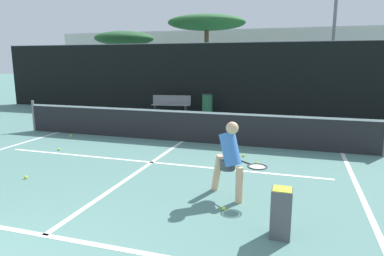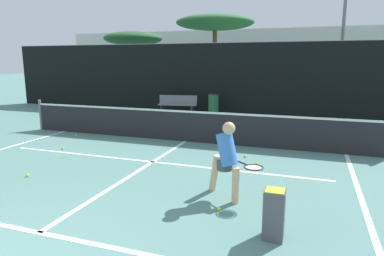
# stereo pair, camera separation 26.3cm
# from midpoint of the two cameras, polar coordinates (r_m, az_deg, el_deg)

# --- Properties ---
(court_baseline_near) EXTENTS (11.00, 0.10, 0.01)m
(court_baseline_near) POSITION_cam_midpoint_polar(r_m,az_deg,el_deg) (5.51, -22.83, -15.78)
(court_baseline_near) COLOR white
(court_baseline_near) RESTS_ON ground
(court_service_line) EXTENTS (8.25, 0.10, 0.01)m
(court_service_line) POSITION_cam_midpoint_polar(r_m,az_deg,el_deg) (8.40, -5.69, -5.64)
(court_service_line) COLOR white
(court_service_line) RESTS_ON ground
(court_center_mark) EXTENTS (0.10, 6.00, 0.01)m
(court_center_mark) POSITION_cam_midpoint_polar(r_m,az_deg,el_deg) (7.80, -7.88, -7.01)
(court_center_mark) COLOR white
(court_center_mark) RESTS_ON ground
(court_sideline_right) EXTENTS (0.10, 7.00, 0.01)m
(court_sideline_right) POSITION_cam_midpoint_polar(r_m,az_deg,el_deg) (7.08, 27.25, -10.10)
(court_sideline_right) COLOR white
(court_sideline_right) RESTS_ON ground
(net) EXTENTS (11.09, 0.09, 1.07)m
(net) POSITION_cam_midpoint_polar(r_m,az_deg,el_deg) (10.35, -0.36, 0.52)
(net) COLOR slate
(net) RESTS_ON ground
(fence_back) EXTENTS (24.00, 0.06, 3.24)m
(fence_back) POSITION_cam_midpoint_polar(r_m,az_deg,el_deg) (15.86, 6.92, 8.15)
(fence_back) COLOR black
(fence_back) RESTS_ON ground
(player_practicing) EXTENTS (1.16, 0.71, 1.40)m
(player_practicing) POSITION_cam_midpoint_polar(r_m,az_deg,el_deg) (6.07, 7.08, -4.82)
(player_practicing) COLOR #DBAD84
(player_practicing) RESTS_ON ground
(tennis_ball_scattered_0) EXTENTS (0.07, 0.07, 0.07)m
(tennis_ball_scattered_0) POSITION_cam_midpoint_polar(r_m,az_deg,el_deg) (8.87, 9.71, -4.63)
(tennis_ball_scattered_0) COLOR #D1E033
(tennis_ball_scattered_0) RESTS_ON ground
(tennis_ball_scattered_1) EXTENTS (0.07, 0.07, 0.07)m
(tennis_ball_scattered_1) POSITION_cam_midpoint_polar(r_m,az_deg,el_deg) (5.79, 5.83, -13.25)
(tennis_ball_scattered_1) COLOR #D1E033
(tennis_ball_scattered_1) RESTS_ON ground
(tennis_ball_scattered_2) EXTENTS (0.07, 0.07, 0.07)m
(tennis_ball_scattered_2) POSITION_cam_midpoint_polar(r_m,az_deg,el_deg) (8.05, -24.87, -7.17)
(tennis_ball_scattered_2) COLOR #D1E033
(tennis_ball_scattered_2) RESTS_ON ground
(tennis_ball_scattered_3) EXTENTS (0.07, 0.07, 0.07)m
(tennis_ball_scattered_3) POSITION_cam_midpoint_polar(r_m,az_deg,el_deg) (10.14, -20.04, -3.16)
(tennis_ball_scattered_3) COLOR #D1E033
(tennis_ball_scattered_3) RESTS_ON ground
(tennis_ball_scattered_4) EXTENTS (0.07, 0.07, 0.07)m
(tennis_ball_scattered_4) POSITION_cam_midpoint_polar(r_m,az_deg,el_deg) (8.29, 11.65, -5.83)
(tennis_ball_scattered_4) COLOR #D1E033
(tennis_ball_scattered_4) RESTS_ON ground
(tennis_ball_scattered_7) EXTENTS (0.07, 0.07, 0.07)m
(tennis_ball_scattered_7) POSITION_cam_midpoint_polar(r_m,az_deg,el_deg) (11.78, -18.16, -1.11)
(tennis_ball_scattered_7) COLOR #D1E033
(tennis_ball_scattered_7) RESTS_ON ground
(ball_hopper) EXTENTS (0.28, 0.28, 0.71)m
(ball_hopper) POSITION_cam_midpoint_polar(r_m,az_deg,el_deg) (4.98, 15.04, -13.55)
(ball_hopper) COLOR #4C4C51
(ball_hopper) RESTS_ON ground
(courtside_bench) EXTENTS (1.80, 0.63, 0.86)m
(courtside_bench) POSITION_cam_midpoint_polar(r_m,az_deg,el_deg) (15.74, -1.93, 4.04)
(courtside_bench) COLOR slate
(courtside_bench) RESTS_ON ground
(trash_bin) EXTENTS (0.49, 0.49, 0.98)m
(trash_bin) POSITION_cam_midpoint_polar(r_m,az_deg,el_deg) (15.39, 4.08, 3.93)
(trash_bin) COLOR #28603D
(trash_bin) RESTS_ON ground
(parked_car) EXTENTS (1.63, 4.61, 1.53)m
(parked_car) POSITION_cam_midpoint_polar(r_m,az_deg,el_deg) (20.64, -1.28, 6.22)
(parked_car) COLOR navy
(parked_car) RESTS_ON ground
(tree_west) EXTENTS (4.82, 4.82, 5.18)m
(tree_west) POSITION_cam_midpoint_polar(r_m,az_deg,el_deg) (22.13, 4.21, 17.01)
(tree_west) COLOR brown
(tree_west) RESTS_ON ground
(tree_mid) EXTENTS (3.87, 3.87, 4.32)m
(tree_mid) POSITION_cam_midpoint_polar(r_m,az_deg,el_deg) (23.73, -9.45, 14.40)
(tree_mid) COLOR brown
(tree_mid) RESTS_ON ground
(building_far) EXTENTS (36.00, 2.40, 4.90)m
(building_far) POSITION_cam_midpoint_polar(r_m,az_deg,el_deg) (29.38, 12.92, 10.93)
(building_far) COLOR beige
(building_far) RESTS_ON ground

